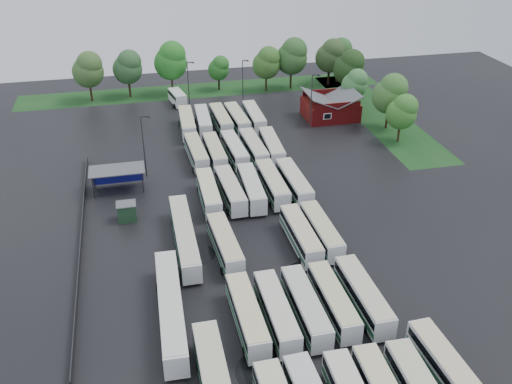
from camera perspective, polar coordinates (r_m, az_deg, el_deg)
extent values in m
plane|color=black|center=(72.20, 0.57, -6.43)|extent=(160.00, 160.00, 0.00)
cube|color=maroon|center=(114.17, 7.43, 8.19)|extent=(10.00, 8.00, 3.40)
cube|color=#4C4F51|center=(112.47, 6.30, 9.35)|extent=(5.07, 8.60, 2.19)
cube|color=#4C4F51|center=(114.14, 8.71, 9.48)|extent=(5.07, 8.60, 2.19)
cube|color=maroon|center=(109.90, 8.20, 8.52)|extent=(9.00, 0.20, 1.20)
cube|color=silver|center=(109.86, 7.15, 7.53)|extent=(1.60, 0.12, 1.20)
cylinder|color=#2D2D30|center=(87.30, -15.96, 0.41)|extent=(0.16, 0.16, 3.40)
cylinder|color=#2D2D30|center=(87.01, -11.26, 0.93)|extent=(0.16, 0.16, 3.40)
cylinder|color=#2D2D30|center=(90.14, -15.92, 1.36)|extent=(0.16, 0.16, 3.40)
cylinder|color=#2D2D30|center=(89.86, -11.36, 1.86)|extent=(0.16, 0.16, 3.40)
cube|color=#4C4F51|center=(87.70, -13.77, 2.19)|extent=(8.20, 4.20, 0.15)
cube|color=navy|center=(90.24, -13.64, 1.64)|extent=(7.60, 0.08, 2.60)
cube|color=#193B21|center=(80.79, -12.79, -1.97)|extent=(2.50, 2.00, 2.50)
cube|color=#4C4F51|center=(80.13, -12.89, -1.16)|extent=(2.70, 2.20, 0.12)
cube|color=#164116|center=(129.92, -5.26, 10.12)|extent=(80.00, 10.00, 0.01)
cube|color=#164116|center=(118.44, 11.98, 7.70)|extent=(10.00, 50.00, 0.01)
cube|color=#2D2D30|center=(77.62, -17.07, -4.56)|extent=(0.10, 50.00, 1.20)
cylinder|color=black|center=(57.42, 11.18, -17.95)|extent=(2.39, 0.90, 0.90)
cylinder|color=black|center=(58.42, 14.39, -17.38)|extent=(2.46, 0.93, 0.93)
cube|color=silver|center=(60.89, -0.90, -12.23)|extent=(2.54, 11.48, 2.62)
cube|color=black|center=(60.54, -0.90, -11.86)|extent=(2.59, 11.02, 0.84)
cube|color=#166132|center=(61.27, -0.89, -12.64)|extent=(2.58, 11.25, 0.58)
cube|color=beige|center=(60.00, -0.91, -11.26)|extent=(2.44, 11.13, 0.11)
cylinder|color=black|center=(59.16, -0.12, -15.47)|extent=(2.43, 0.92, 0.92)
cylinder|color=black|center=(64.47, -1.58, -11.01)|extent=(2.43, 0.92, 0.92)
cube|color=silver|center=(61.33, 2.07, -11.91)|extent=(2.42, 11.34, 2.60)
cube|color=black|center=(60.99, 2.08, -11.54)|extent=(2.47, 10.88, 0.83)
cube|color=#1E5535|center=(61.71, 2.06, -12.31)|extent=(2.46, 11.11, 0.57)
cube|color=beige|center=(60.46, 2.09, -10.95)|extent=(2.32, 11.00, 0.11)
cylinder|color=black|center=(59.64, 2.96, -15.07)|extent=(2.41, 0.91, 0.91)
cylinder|color=black|center=(64.84, 1.22, -10.73)|extent=(2.41, 0.91, 0.91)
cube|color=silver|center=(62.13, 4.98, -11.36)|extent=(2.45, 11.45, 2.62)
cube|color=black|center=(61.80, 5.00, -10.99)|extent=(2.51, 10.99, 0.84)
cube|color=#235439|center=(62.51, 4.95, -11.77)|extent=(2.50, 11.22, 0.58)
cube|color=beige|center=(61.26, 5.03, -10.40)|extent=(2.36, 11.10, 0.11)
cylinder|color=black|center=(60.45, 5.98, -14.49)|extent=(2.43, 0.91, 0.91)
cylinder|color=black|center=(65.64, 3.97, -10.23)|extent=(2.43, 0.91, 0.91)
cube|color=silver|center=(63.26, 7.72, -10.74)|extent=(2.41, 11.17, 2.56)
cube|color=black|center=(62.94, 7.75, -10.38)|extent=(2.46, 10.72, 0.82)
cube|color=#1D5333|center=(63.62, 7.68, -11.13)|extent=(2.45, 10.95, 0.56)
cube|color=beige|center=(62.43, 7.80, -9.81)|extent=(2.31, 10.83, 0.11)
cylinder|color=black|center=(61.63, 8.78, -13.70)|extent=(2.37, 0.89, 0.89)
cylinder|color=black|center=(66.64, 6.60, -9.69)|extent=(2.37, 0.89, 0.89)
cube|color=silver|center=(64.33, 10.67, -10.16)|extent=(2.59, 11.69, 2.67)
cube|color=black|center=(64.00, 10.71, -9.79)|extent=(2.64, 11.22, 0.85)
cube|color=#1D5835|center=(64.70, 10.62, -10.56)|extent=(2.63, 11.45, 0.59)
cube|color=beige|center=(63.48, 10.78, -9.19)|extent=(2.49, 11.34, 0.12)
cylinder|color=black|center=(62.65, 11.87, -13.17)|extent=(2.48, 0.93, 0.93)
cylinder|color=black|center=(67.81, 9.36, -9.12)|extent=(2.48, 0.93, 0.93)
cube|color=silver|center=(71.47, -3.13, -5.21)|extent=(2.94, 11.42, 2.59)
cube|color=black|center=(71.18, -3.14, -4.87)|extent=(2.97, 10.97, 0.83)
cube|color=#1A5737|center=(71.79, -3.11, -5.59)|extent=(2.98, 11.20, 0.57)
cube|color=beige|center=(70.72, -3.15, -4.31)|extent=(2.83, 11.08, 0.11)
cylinder|color=black|center=(69.32, -2.57, -7.74)|extent=(2.40, 0.91, 0.91)
cylinder|color=black|center=(75.17, -3.58, -4.51)|extent=(2.40, 0.91, 0.91)
cube|color=silver|center=(73.22, 4.50, -4.32)|extent=(2.53, 11.49, 2.63)
cube|color=black|center=(72.94, 4.52, -3.97)|extent=(2.58, 11.03, 0.84)
cube|color=#214F36|center=(73.54, 4.49, -4.69)|extent=(2.57, 11.26, 0.58)
cube|color=beige|center=(72.48, 4.54, -3.42)|extent=(2.43, 11.14, 0.11)
cylinder|color=black|center=(71.10, 5.32, -6.78)|extent=(2.43, 0.92, 0.92)
cylinder|color=black|center=(76.87, 3.68, -3.67)|extent=(2.43, 0.92, 0.92)
cube|color=silver|center=(74.33, 6.54, -3.89)|extent=(2.52, 11.36, 2.60)
cube|color=black|center=(74.05, 6.56, -3.55)|extent=(2.57, 10.91, 0.83)
cube|color=#165A34|center=(74.64, 6.51, -4.26)|extent=(2.56, 11.14, 0.57)
cube|color=beige|center=(73.61, 6.59, -3.01)|extent=(2.42, 11.02, 0.11)
cylinder|color=black|center=(72.25, 7.40, -6.27)|extent=(2.41, 0.91, 0.91)
cylinder|color=black|center=(77.90, 5.64, -3.28)|extent=(2.41, 0.91, 0.91)
cube|color=silver|center=(82.77, -4.76, -0.11)|extent=(2.48, 11.32, 2.59)
cube|color=black|center=(82.52, -4.78, 0.21)|extent=(2.53, 10.87, 0.83)
cube|color=#195C36|center=(83.05, -4.75, -0.45)|extent=(2.53, 11.09, 0.57)
cube|color=beige|center=(82.13, -4.80, 0.71)|extent=(2.39, 10.98, 0.11)
cylinder|color=black|center=(80.32, -4.34, -2.14)|extent=(2.40, 0.90, 0.90)
cylinder|color=black|center=(86.53, -5.09, 0.28)|extent=(2.40, 0.90, 0.90)
cube|color=silver|center=(83.25, -2.58, 0.18)|extent=(2.90, 11.58, 2.63)
cube|color=black|center=(83.00, -2.59, 0.50)|extent=(2.94, 11.13, 0.84)
cube|color=#204F33|center=(83.53, -2.57, -0.17)|extent=(2.94, 11.36, 0.58)
cube|color=beige|center=(82.60, -2.60, 1.01)|extent=(2.79, 11.24, 0.11)
cylinder|color=black|center=(80.77, -2.08, -1.87)|extent=(2.44, 0.92, 0.92)
cylinder|color=black|center=(87.06, -3.01, 0.56)|extent=(2.44, 0.92, 0.92)
cube|color=silver|center=(83.69, -0.46, 0.39)|extent=(2.80, 11.64, 2.65)
cube|color=black|center=(83.44, -0.46, 0.70)|extent=(2.84, 11.18, 0.85)
cube|color=#24553B|center=(83.97, -0.46, 0.04)|extent=(2.84, 11.42, 0.58)
cube|color=beige|center=(83.04, -0.46, 1.22)|extent=(2.69, 11.29, 0.12)
cylinder|color=black|center=(81.21, 0.11, -1.66)|extent=(2.46, 0.93, 0.93)
cylinder|color=black|center=(87.50, -0.98, 0.76)|extent=(2.46, 0.93, 0.93)
cube|color=silver|center=(84.80, 1.64, 0.81)|extent=(2.55, 11.78, 2.69)
cube|color=black|center=(84.55, 1.65, 1.13)|extent=(2.61, 11.31, 0.86)
cube|color=#25573A|center=(85.09, 1.64, 0.46)|extent=(2.60, 11.54, 0.59)
cube|color=beige|center=(84.15, 1.65, 1.64)|extent=(2.45, 11.42, 0.12)
cylinder|color=black|center=(82.29, 2.27, -1.23)|extent=(2.50, 0.94, 0.94)
cylinder|color=black|center=(88.65, 1.03, 1.16)|extent=(2.50, 0.94, 0.94)
cube|color=silver|center=(85.29, 3.82, 0.93)|extent=(2.72, 11.87, 2.71)
cube|color=black|center=(85.03, 3.83, 1.25)|extent=(2.77, 11.40, 0.87)
cube|color=#255C3D|center=(85.57, 3.81, 0.58)|extent=(2.77, 11.63, 0.60)
cube|color=beige|center=(84.64, 3.85, 1.77)|extent=(2.62, 11.51, 0.12)
cylinder|color=black|center=(82.79, 4.52, -1.10)|extent=(2.51, 0.95, 0.95)
cylinder|color=black|center=(89.12, 3.11, 1.28)|extent=(2.51, 0.95, 0.95)
cube|color=silver|center=(95.31, -5.98, 3.95)|extent=(2.83, 11.37, 2.59)
cube|color=black|center=(95.09, -6.00, 4.23)|extent=(2.87, 10.93, 0.83)
cube|color=#235239|center=(95.55, -5.97, 3.64)|extent=(2.87, 11.15, 0.57)
cube|color=beige|center=(94.75, -6.02, 4.68)|extent=(2.72, 11.03, 0.11)
cylinder|color=black|center=(92.64, -5.65, 2.30)|extent=(2.40, 0.90, 0.90)
cylinder|color=black|center=(99.11, -6.22, 4.13)|extent=(2.40, 0.90, 0.90)
cube|color=silver|center=(95.23, -4.15, 4.00)|extent=(2.53, 11.24, 2.57)
cube|color=black|center=(95.01, -4.16, 4.28)|extent=(2.58, 10.80, 0.82)
cube|color=#1E5D3B|center=(95.47, -4.14, 3.70)|extent=(2.57, 11.02, 0.56)
cube|color=#C4BD93|center=(94.67, -4.18, 4.73)|extent=(2.43, 10.90, 0.11)
cylinder|color=black|center=(92.59, -3.77, 2.37)|extent=(2.38, 0.90, 0.90)
cylinder|color=black|center=(98.99, -4.46, 4.19)|extent=(2.38, 0.90, 0.90)
cube|color=silver|center=(95.71, -2.15, 4.21)|extent=(2.89, 11.44, 2.60)
cube|color=black|center=(95.49, -2.16, 4.49)|extent=(2.92, 10.99, 0.83)
cube|color=#14502C|center=(95.95, -2.15, 3.90)|extent=(2.92, 11.21, 0.57)
cube|color=beige|center=(95.15, -2.17, 4.95)|extent=(2.78, 11.09, 0.11)
cylinder|color=black|center=(93.06, -1.71, 2.57)|extent=(2.41, 0.91, 0.91)
cylinder|color=black|center=(99.50, -2.54, 4.39)|extent=(2.41, 0.91, 0.91)
cube|color=silver|center=(96.27, -0.24, 4.40)|extent=(2.78, 11.60, 2.64)
cube|color=black|center=(96.05, -0.24, 4.69)|extent=(2.82, 11.14, 0.85)
cube|color=#155D32|center=(96.51, -0.24, 4.09)|extent=(2.82, 11.37, 0.58)
cube|color=beige|center=(95.71, -0.24, 5.15)|extent=(2.67, 11.25, 0.12)
cylinder|color=black|center=(93.59, 0.26, 2.75)|extent=(2.45, 0.92, 0.92)
cylinder|color=black|center=(100.10, -0.70, 4.58)|extent=(2.45, 0.92, 0.92)
cube|color=silver|center=(96.85, 1.58, 4.55)|extent=(2.92, 11.58, 2.63)
cube|color=black|center=(96.63, 1.59, 4.83)|extent=(2.96, 11.12, 0.84)
cube|color=#145430|center=(97.09, 1.58, 4.23)|extent=(2.96, 11.35, 0.58)
cube|color=beige|center=(96.29, 1.60, 5.28)|extent=(2.81, 11.23, 0.11)
cylinder|color=black|center=(94.20, 2.12, 2.91)|extent=(2.44, 0.92, 0.92)
cylinder|color=black|center=(100.64, 1.06, 4.71)|extent=(2.44, 0.92, 0.92)
cube|color=silver|center=(107.14, -6.91, 6.85)|extent=(2.91, 11.84, 2.69)
cube|color=black|center=(106.94, -6.93, 7.12)|extent=(2.95, 11.37, 0.86)
cube|color=#1E5033|center=(107.37, -6.90, 6.56)|extent=(2.95, 11.60, 0.59)
cube|color=beige|center=(106.63, -6.96, 7.54)|extent=(2.80, 11.48, 0.12)
cylinder|color=black|center=(104.21, -6.63, 5.41)|extent=(2.50, 0.94, 0.94)
cylinder|color=black|center=(111.12, -7.10, 6.92)|extent=(2.50, 0.94, 0.94)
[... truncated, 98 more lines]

